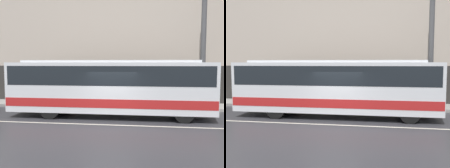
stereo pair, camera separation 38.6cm
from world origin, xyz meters
The scene contains 6 objects.
ground_plane centered at (0.00, 0.00, 0.00)m, with size 60.00×60.00×0.00m, color #333338.
sidewalk centered at (0.00, 5.13, 0.09)m, with size 60.00×2.25×0.18m.
building_facade centered at (0.00, 6.40, 5.30)m, with size 60.00×0.35×11.00m.
lane_stripe centered at (0.00, 0.00, 0.00)m, with size 54.00×0.14×0.01m.
transit_bus centered at (-0.28, 1.98, 1.74)m, with size 10.90×2.54×3.09m.
utility_pole_near centered at (5.22, 4.74, 3.82)m, with size 0.32×0.32×7.29m.
Camera 2 is at (2.00, -11.48, 2.93)m, focal length 40.00 mm.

